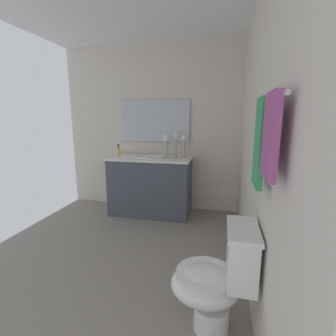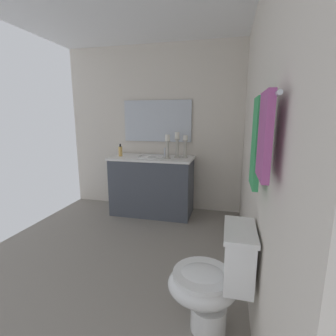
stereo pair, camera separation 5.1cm
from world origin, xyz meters
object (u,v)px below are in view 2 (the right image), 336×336
soap_bottle (120,151)px  candle_holder_tall (185,146)px  mirror (157,121)px  toilet (213,281)px  towel_bar (267,98)px  towel_center (265,136)px  candle_holder_mid (167,146)px  sink_basin (152,160)px  vanity_cabinet (152,185)px  candle_holder_short (177,144)px  towel_near_vanity (256,143)px

soap_bottle → candle_holder_tall: bearing=93.9°
mirror → toilet: 2.60m
towel_bar → towel_center: towel_center is taller
candle_holder_tall → towel_center: (2.29, 0.73, 0.32)m
candle_holder_mid → soap_bottle: 0.74m
candle_holder_tall → toilet: bearing=15.2°
sink_basin → towel_bar: bearing=30.3°
vanity_cabinet → candle_holder_tall: candle_holder_tall is taller
candle_holder_short → towel_center: 2.44m
candle_holder_tall → towel_center: size_ratio=0.86×
candle_holder_mid → towel_center: 2.39m
mirror → candle_holder_short: mirror is taller
sink_basin → towel_near_vanity: bearing=31.9°
vanity_cabinet → candle_holder_short: (-0.02, 0.36, 0.61)m
candle_holder_short → mirror: bearing=-125.4°
toilet → towel_bar: towel_bar is taller
vanity_cabinet → candle_holder_mid: bearing=72.3°
vanity_cabinet → candle_holder_mid: (0.08, 0.25, 0.60)m
sink_basin → toilet: bearing=27.7°
vanity_cabinet → mirror: bearing=180.0°
mirror → candle_holder_short: 0.54m
mirror → towel_near_vanity: 2.52m
candle_holder_short → towel_bar: 2.33m
towel_near_vanity → sink_basin: bearing=-148.1°
candle_holder_short → towel_center: towel_center is taller
candle_holder_short → candle_holder_tall: bearing=98.6°
candle_holder_short → toilet: size_ratio=0.48×
vanity_cabinet → soap_bottle: (0.03, -0.48, 0.50)m
candle_holder_mid → towel_bar: size_ratio=0.53×
toilet → candle_holder_short: bearing=-161.7°
candle_holder_mid → candle_holder_short: bearing=131.9°
toilet → towel_near_vanity: towel_near_vanity is taller
vanity_cabinet → toilet: (1.91, 1.00, -0.06)m
mirror → toilet: size_ratio=1.39×
soap_bottle → toilet: (1.88, 1.48, -0.55)m
candle_holder_tall → towel_bar: size_ratio=0.50×
candle_holder_tall → towel_bar: bearing=19.4°
soap_bottle → towel_center: towel_center is taller
vanity_cabinet → towel_near_vanity: size_ratio=2.44×
sink_basin → towel_bar: size_ratio=0.64×
candle_holder_short → toilet: (1.93, 0.64, -0.67)m
candle_holder_mid → towel_center: bearing=23.8°
soap_bottle → candle_holder_short: bearing=93.3°
sink_basin → toilet: 2.20m
vanity_cabinet → towel_center: size_ratio=3.25×
towel_center → toilet: bearing=-149.1°
mirror → towel_near_vanity: bearing=28.6°
candle_holder_tall → candle_holder_mid: (0.12, -0.23, 0.01)m
candle_holder_short → candle_holder_mid: size_ratio=1.09×
soap_bottle → toilet: bearing=38.2°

